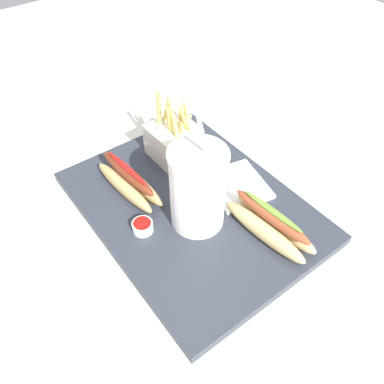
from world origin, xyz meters
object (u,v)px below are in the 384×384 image
ketchup_cup_1 (142,225)px  fries_basket (173,140)px  hot_dog_1 (129,181)px  napkin_stack (237,185)px  soda_cup (198,189)px  hot_dog_2 (270,224)px

ketchup_cup_1 → fries_basket: bearing=129.2°
hot_dog_1 → napkin_stack: 0.21m
soda_cup → ketchup_cup_1: (-0.04, -0.09, -0.07)m
fries_basket → napkin_stack: (0.16, 0.04, -0.04)m
soda_cup → hot_dog_2: soda_cup is taller
hot_dog_1 → hot_dog_2: 0.28m
napkin_stack → hot_dog_2: bearing=-15.5°
soda_cup → napkin_stack: 0.14m
hot_dog_1 → ketchup_cup_1: 0.10m
fries_basket → hot_dog_1: fries_basket is taller
soda_cup → fries_basket: soda_cup is taller
soda_cup → fries_basket: (-0.17, 0.07, -0.04)m
hot_dog_1 → ketchup_cup_1: (0.10, -0.03, -0.01)m
hot_dog_1 → napkin_stack: (0.12, 0.17, -0.02)m
napkin_stack → ketchup_cup_1: bearing=-95.8°
fries_basket → hot_dog_1: size_ratio=0.84×
fries_basket → napkin_stack: fries_basket is taller
napkin_stack → fries_basket: bearing=-164.3°
hot_dog_2 → napkin_stack: hot_dog_2 is taller
hot_dog_2 → napkin_stack: 0.13m
soda_cup → napkin_stack: size_ratio=2.19×
ketchup_cup_1 → napkin_stack: (0.02, 0.21, -0.01)m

